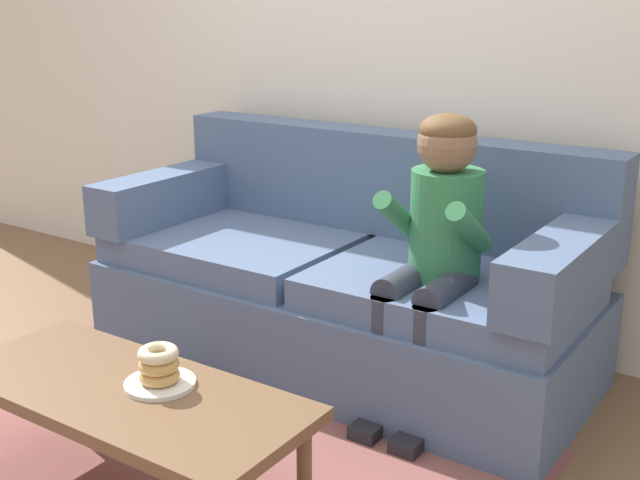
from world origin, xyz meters
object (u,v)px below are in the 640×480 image
at_px(coffee_table, 127,400).
at_px(couch, 347,283).
at_px(person_child, 436,238).
at_px(donut, 160,376).
at_px(toy_controller, 137,383).

bearing_deg(coffee_table, couch, 90.25).
height_order(person_child, donut, person_child).
bearing_deg(couch, person_child, -22.74).
bearing_deg(coffee_table, donut, 40.51).
height_order(coffee_table, donut, donut).
relative_size(donut, toy_controller, 0.53).
bearing_deg(donut, toy_controller, 143.02).
relative_size(coffee_table, toy_controller, 5.04).
xyz_separation_m(donut, toy_controller, (-0.61, 0.46, -0.39)).
distance_m(donut, toy_controller, 0.86).
xyz_separation_m(couch, person_child, (0.49, -0.21, 0.33)).
distance_m(coffee_table, toy_controller, 0.82).
bearing_deg(toy_controller, coffee_table, -24.85).
bearing_deg(couch, donut, -86.07).
height_order(coffee_table, person_child, person_child).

